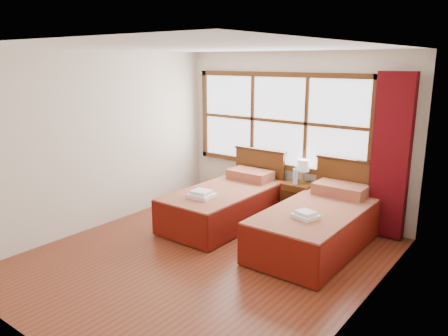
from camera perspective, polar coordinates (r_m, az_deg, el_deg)
The scene contains 15 objects.
floor at distance 5.71m, azimuth -2.63°, elevation -11.62°, with size 4.50×4.50×0.00m, color brown.
ceiling at distance 5.16m, azimuth -2.96°, elevation 15.46°, with size 4.50×4.50×0.00m, color white.
wall_back at distance 7.12m, azimuth 8.98°, elevation 4.36°, with size 4.00×4.00×0.00m, color silver.
wall_left at distance 6.72m, azimuth -15.97°, elevation 3.44°, with size 4.50×4.50×0.00m, color silver.
wall_right at distance 4.31m, azimuth 18.02°, elevation -2.37°, with size 4.50×4.50×0.00m, color silver.
window at distance 7.18m, azimuth 7.13°, elevation 6.11°, with size 3.16×0.06×1.56m.
curtain at distance 6.42m, azimuth 20.96°, elevation 1.39°, with size 0.50×0.16×2.30m, color #58080E.
bed_left at distance 6.78m, azimuth 0.27°, elevation -4.58°, with size 1.05×2.07×1.01m.
bed_right at distance 6.03m, azimuth 12.23°, elevation -7.21°, with size 1.08×2.10×1.05m.
nightstand at distance 7.01m, azimuth 9.70°, elevation -4.29°, with size 0.44×0.44×0.59m.
towels_left at distance 6.28m, azimuth -2.95°, elevation -3.45°, with size 0.37×0.33×0.10m.
towels_right at distance 5.51m, azimuth 10.60°, elevation -6.05°, with size 0.35×0.32×0.09m.
lamp at distance 6.93m, azimuth 10.33°, elevation 0.24°, with size 0.19×0.19×0.36m.
bottle_near at distance 6.91m, azimuth 9.30°, elevation -1.02°, with size 0.06×0.06×0.24m.
bottle_far at distance 6.82m, azimuth 9.30°, elevation -1.08°, with size 0.07×0.07×0.28m.
Camera 1 is at (3.33, -3.94, 2.45)m, focal length 35.00 mm.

